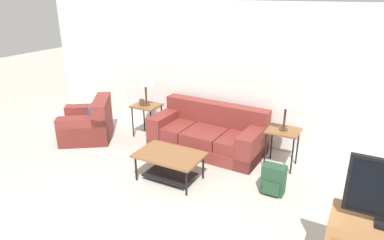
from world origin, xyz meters
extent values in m
cube|color=white|center=(0.00, 3.78, 1.30)|extent=(8.66, 0.06, 2.60)
cube|color=maroon|center=(-0.18, 3.13, 0.11)|extent=(2.07, 1.02, 0.22)
cube|color=maroon|center=(-0.86, 3.13, 0.32)|extent=(0.69, 0.88, 0.20)
cube|color=maroon|center=(-0.18, 3.11, 0.32)|extent=(0.69, 0.88, 0.20)
cube|color=maroon|center=(0.49, 3.09, 0.32)|extent=(0.69, 0.88, 0.20)
cube|color=maroon|center=(-0.17, 3.48, 0.62)|extent=(2.04, 0.33, 0.40)
cube|color=maroon|center=(-1.06, 3.16, 0.29)|extent=(0.31, 0.96, 0.58)
cube|color=maroon|center=(0.69, 3.10, 0.29)|extent=(0.31, 0.96, 0.58)
cube|color=maroon|center=(-2.53, 2.51, 0.20)|extent=(1.31, 1.32, 0.40)
cube|color=maroon|center=(-2.26, 2.69, 0.60)|extent=(0.77, 0.96, 0.40)
cube|color=maroon|center=(-2.73, 2.81, 0.28)|extent=(0.90, 0.73, 0.56)
cube|color=maroon|center=(-2.32, 2.21, 0.28)|extent=(0.90, 0.73, 0.56)
cube|color=#33567F|center=(-2.43, 2.57, 0.50)|extent=(0.35, 0.39, 0.36)
cube|color=brown|center=(-0.23, 1.93, 0.42)|extent=(1.01, 0.66, 0.04)
cylinder|color=black|center=(-0.68, 1.66, 0.20)|extent=(0.03, 0.03, 0.40)
cylinder|color=black|center=(0.21, 1.66, 0.20)|extent=(0.03, 0.03, 0.40)
cylinder|color=black|center=(-0.68, 2.20, 0.20)|extent=(0.03, 0.03, 0.40)
cylinder|color=black|center=(0.21, 2.20, 0.20)|extent=(0.03, 0.03, 0.40)
cube|color=black|center=(-0.23, 1.93, 0.08)|extent=(0.76, 0.46, 0.02)
cube|color=brown|center=(-1.53, 3.18, 0.64)|extent=(0.52, 0.46, 0.03)
cylinder|color=black|center=(-1.75, 2.99, 0.31)|extent=(0.03, 0.03, 0.62)
cylinder|color=black|center=(-1.31, 2.99, 0.31)|extent=(0.03, 0.03, 0.62)
cylinder|color=black|center=(-1.75, 3.37, 0.31)|extent=(0.03, 0.03, 0.62)
cylinder|color=black|center=(-1.31, 3.37, 0.31)|extent=(0.03, 0.03, 0.62)
cube|color=brown|center=(1.16, 3.18, 0.64)|extent=(0.52, 0.46, 0.03)
cylinder|color=black|center=(0.94, 2.99, 0.31)|extent=(0.03, 0.03, 0.62)
cylinder|color=black|center=(1.38, 2.99, 0.31)|extent=(0.03, 0.03, 0.62)
cylinder|color=black|center=(0.94, 3.37, 0.31)|extent=(0.03, 0.03, 0.62)
cylinder|color=black|center=(1.38, 3.37, 0.31)|extent=(0.03, 0.03, 0.62)
cylinder|color=#472D1E|center=(-1.53, 3.18, 0.66)|extent=(0.14, 0.14, 0.02)
cylinder|color=#472D1E|center=(-1.53, 3.18, 0.87)|extent=(0.04, 0.04, 0.40)
cone|color=beige|center=(-1.53, 3.18, 1.17)|extent=(0.34, 0.34, 0.22)
cylinder|color=#472D1E|center=(1.16, 3.18, 0.66)|extent=(0.14, 0.14, 0.02)
cylinder|color=#472D1E|center=(1.16, 3.18, 0.87)|extent=(0.04, 0.04, 0.40)
cone|color=beige|center=(1.16, 3.18, 1.17)|extent=(0.34, 0.34, 0.22)
cube|color=#23472D|center=(1.28, 2.31, 0.22)|extent=(0.33, 0.20, 0.44)
cube|color=#23472D|center=(1.28, 2.19, 0.13)|extent=(0.25, 0.05, 0.18)
cylinder|color=#23472D|center=(1.19, 2.43, 0.24)|extent=(0.02, 0.02, 0.33)
cylinder|color=#23472D|center=(1.37, 2.43, 0.24)|extent=(0.02, 0.02, 0.33)
cube|color=#4C3828|center=(-1.60, 3.11, 0.72)|extent=(0.10, 0.04, 0.13)
camera|label=1|loc=(2.27, -2.02, 2.78)|focal=32.00mm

